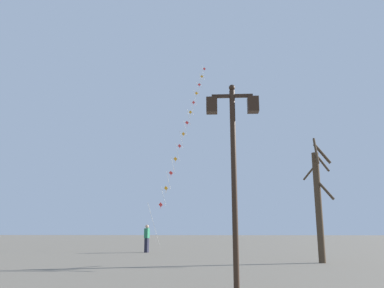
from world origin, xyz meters
The scene contains 5 objects.
ground_plane centered at (0.00, 20.00, 0.00)m, with size 160.00×160.00×0.00m, color #756B5B.
twin_lantern_lamp_post centered at (1.92, 6.52, 3.51)m, with size 1.34×0.28×5.09m.
kite_train centered at (-1.24, 30.26, 9.97)m, with size 3.73×14.04×19.06m.
kite_flyer centered at (-2.90, 21.86, 0.90)m, with size 0.31×0.63×1.71m.
bare_tree centered at (6.05, 14.57, 2.69)m, with size 1.09×2.07×5.53m.
Camera 1 is at (1.45, -2.96, 1.40)m, focal length 35.96 mm.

